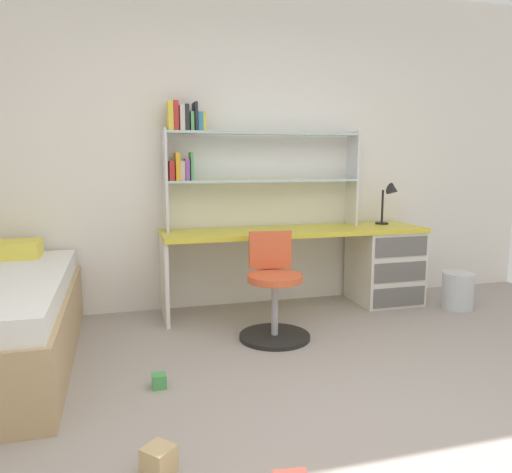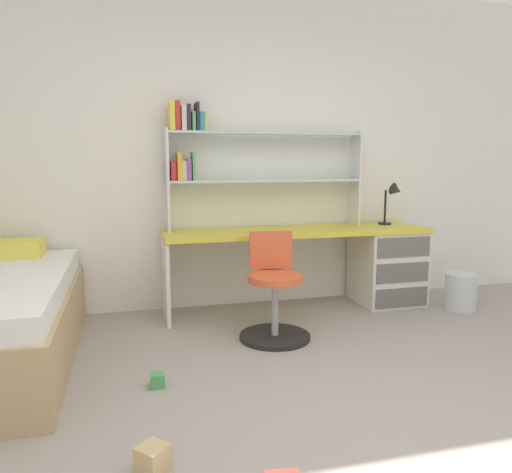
# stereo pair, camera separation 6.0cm
# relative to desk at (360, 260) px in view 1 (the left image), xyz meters

# --- Properties ---
(ground_plane) EXTENTS (5.86, 6.08, 0.02)m
(ground_plane) POSITION_rel_desk_xyz_m (-1.02, -2.24, -0.41)
(ground_plane) COLOR #9E938C
(room_shell) EXTENTS (5.86, 6.08, 2.79)m
(room_shell) POSITION_rel_desk_xyz_m (-2.27, -0.98, 0.99)
(room_shell) COLOR white
(room_shell) RESTS_ON ground_plane
(desk) EXTENTS (2.29, 0.55, 0.71)m
(desk) POSITION_rel_desk_xyz_m (0.00, 0.00, 0.00)
(desk) COLOR gold
(desk) RESTS_ON ground_plane
(bookshelf_hutch) EXTENTS (1.71, 0.22, 1.06)m
(bookshelf_hutch) POSITION_rel_desk_xyz_m (-1.12, 0.16, 0.94)
(bookshelf_hutch) COLOR silver
(bookshelf_hutch) RESTS_ON desk
(desk_lamp) EXTENTS (0.20, 0.17, 0.38)m
(desk_lamp) POSITION_rel_desk_xyz_m (0.32, 0.06, 0.56)
(desk_lamp) COLOR black
(desk_lamp) RESTS_ON desk
(swivel_chair) EXTENTS (0.52, 0.52, 0.77)m
(swivel_chair) POSITION_rel_desk_xyz_m (-1.02, -0.62, -0.10)
(swivel_chair) COLOR black
(swivel_chair) RESTS_ON ground_plane
(waste_bin) EXTENTS (0.27, 0.27, 0.32)m
(waste_bin) POSITION_rel_desk_xyz_m (0.76, -0.37, -0.24)
(waste_bin) COLOR silver
(waste_bin) RESTS_ON ground_plane
(toy_block_green_0) EXTENTS (0.08, 0.08, 0.08)m
(toy_block_green_0) POSITION_rel_desk_xyz_m (-1.90, -1.23, -0.36)
(toy_block_green_0) COLOR #479E51
(toy_block_green_0) RESTS_ON ground_plane
(toy_block_natural_2) EXTENTS (0.16, 0.16, 0.12)m
(toy_block_natural_2) POSITION_rel_desk_xyz_m (-1.97, -2.02, -0.35)
(toy_block_natural_2) COLOR tan
(toy_block_natural_2) RESTS_ON ground_plane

